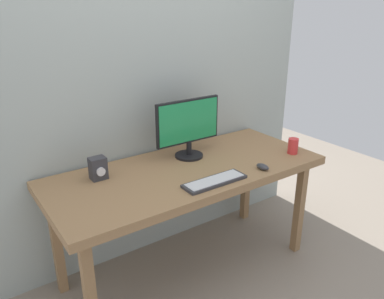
{
  "coord_description": "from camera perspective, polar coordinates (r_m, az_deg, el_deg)",
  "views": [
    {
      "loc": [
        -1.23,
        -1.82,
        1.76
      ],
      "look_at": [
        0.04,
        0.0,
        0.89
      ],
      "focal_mm": 35.44,
      "sensor_mm": 36.0,
      "label": 1
    }
  ],
  "objects": [
    {
      "name": "keyboard_primary",
      "position": [
        2.22,
        3.43,
        -4.78
      ],
      "size": [
        0.4,
        0.13,
        0.02
      ],
      "color": "#333338",
      "rests_on": "desk"
    },
    {
      "name": "monitor",
      "position": [
        2.52,
        -0.57,
        3.53
      ],
      "size": [
        0.48,
        0.19,
        0.4
      ],
      "color": "black",
      "rests_on": "desk"
    },
    {
      "name": "mouse",
      "position": [
        2.43,
        10.58,
        -2.56
      ],
      "size": [
        0.06,
        0.1,
        0.04
      ],
      "primitive_type": "ellipsoid",
      "rotation": [
        0.0,
        0.0,
        0.05
      ],
      "color": "#333338",
      "rests_on": "desk"
    },
    {
      "name": "wall_back",
      "position": [
        2.57,
        -6.25,
        15.4
      ],
      "size": [
        2.65,
        0.04,
        3.0
      ],
      "primitive_type": "cube",
      "color": "#9EA8A3",
      "rests_on": "ground_plane"
    },
    {
      "name": "ground_plane",
      "position": [
        2.82,
        -0.63,
        -17.35
      ],
      "size": [
        6.0,
        6.0,
        0.0
      ],
      "primitive_type": "plane",
      "color": "gray"
    },
    {
      "name": "audio_controller",
      "position": [
        2.31,
        -13.94,
        -2.77
      ],
      "size": [
        0.1,
        0.09,
        0.14
      ],
      "color": "#333338",
      "rests_on": "desk"
    },
    {
      "name": "desk",
      "position": [
        2.44,
        -0.69,
        -4.31
      ],
      "size": [
        1.77,
        0.76,
        0.77
      ],
      "color": "#936D47",
      "rests_on": "ground_plane"
    },
    {
      "name": "coffee_mug",
      "position": [
        2.72,
        14.96,
        0.51
      ],
      "size": [
        0.07,
        0.07,
        0.11
      ],
      "primitive_type": "cylinder",
      "color": "red",
      "rests_on": "desk"
    }
  ]
}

